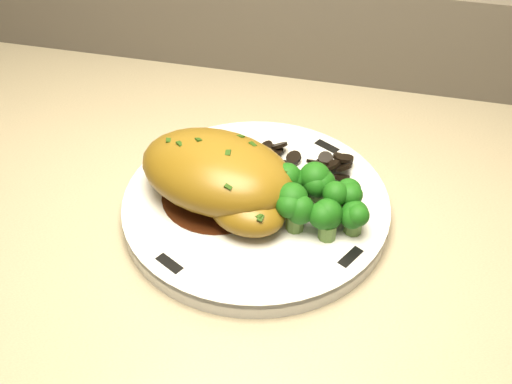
# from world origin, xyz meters

# --- Properties ---
(plate) EXTENTS (0.28, 0.28, 0.02)m
(plate) POSITION_xyz_m (-0.10, 1.73, 0.86)
(plate) COLOR silver
(plate) RESTS_ON counter
(rim_accent_0) EXTENTS (0.03, 0.02, 0.00)m
(rim_accent_0) POSITION_xyz_m (-0.05, 1.83, 0.87)
(rim_accent_0) COLOR black
(rim_accent_0) RESTS_ON plate
(rim_accent_1) EXTENTS (0.02, 0.03, 0.00)m
(rim_accent_1) POSITION_xyz_m (-0.19, 1.79, 0.87)
(rim_accent_1) COLOR black
(rim_accent_1) RESTS_ON plate
(rim_accent_2) EXTENTS (0.03, 0.02, 0.00)m
(rim_accent_2) POSITION_xyz_m (-0.15, 1.64, 0.87)
(rim_accent_2) COLOR black
(rim_accent_2) RESTS_ON plate
(rim_accent_3) EXTENTS (0.02, 0.03, 0.00)m
(rim_accent_3) POSITION_xyz_m (-0.00, 1.68, 0.87)
(rim_accent_3) COLOR black
(rim_accent_3) RESTS_ON plate
(gravy_pool) EXTENTS (0.11, 0.11, 0.00)m
(gravy_pool) POSITION_xyz_m (-0.14, 1.73, 0.87)
(gravy_pool) COLOR #361609
(gravy_pool) RESTS_ON plate
(chicken_breast) EXTENTS (0.17, 0.13, 0.06)m
(chicken_breast) POSITION_xyz_m (-0.13, 1.73, 0.90)
(chicken_breast) COLOR brown
(chicken_breast) RESTS_ON plate
(mushroom_pile) EXTENTS (0.09, 0.06, 0.02)m
(mushroom_pile) POSITION_xyz_m (-0.07, 1.78, 0.87)
(mushroom_pile) COLOR black
(mushroom_pile) RESTS_ON plate
(broccoli_florets) EXTENTS (0.09, 0.07, 0.04)m
(broccoli_florets) POSITION_xyz_m (-0.04, 1.72, 0.89)
(broccoli_florets) COLOR #4E712F
(broccoli_florets) RESTS_ON plate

